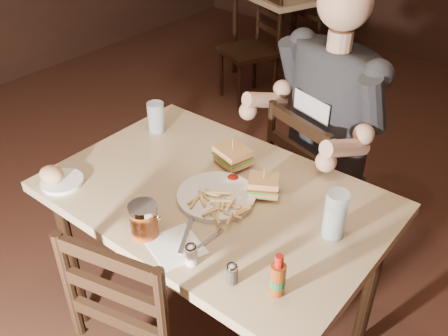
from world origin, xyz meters
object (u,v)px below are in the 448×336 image
Objects in this scene: glass_right at (335,215)px; hot_sauce at (278,275)px; bg_chair_far at (321,9)px; bg_chair_near at (248,51)px; dinner_plate at (216,197)px; side_plate at (62,182)px; diner at (326,97)px; syrup_dispenser at (144,220)px; main_table at (215,211)px; glass_left at (156,117)px; chair_far at (321,190)px.

glass_right is 1.17× the size of hot_sauce.
bg_chair_near is (0.00, -1.10, -0.06)m from bg_chair_far.
bg_chair_near reaches higher than dinner_plate.
glass_right reaches higher than side_plate.
bg_chair_far is 2.77m from diner.
syrup_dispenser is 0.43m from side_plate.
dinner_plate is at bearing -42.87° from main_table.
bg_chair_far is 3.66m from hot_sauce.
glass_left is at bearing 157.95° from dinner_plate.
main_table is at bearing 137.13° from dinner_plate.
syrup_dispenser is (1.22, -2.19, 0.42)m from bg_chair_near.
dinner_plate is (0.02, -0.02, 0.09)m from main_table.
bg_chair_far is at bearing 113.05° from dinner_plate.
glass_right is at bearing 136.05° from chair_far.
bg_chair_far reaches higher than hot_sauce.
chair_far is 5.40× the size of glass_right.
side_plate reaches higher than main_table.
glass_left reaches higher than side_plate.
main_table is 7.95× the size of side_plate.
chair_far reaches higher than bg_chair_near.
glass_left is (0.79, -1.71, 0.43)m from bg_chair_near.
diner is 5.82× the size of glass_right.
glass_right reaches higher than glass_left.
main_table is at bearing 33.48° from side_plate.
dinner_plate reaches higher than main_table.
syrup_dispenser reaches higher than main_table.
main_table is 9.09× the size of glass_left.
chair_far is 1.04m from syrup_dispenser.
diner is 8.19× the size of syrup_dispenser.
side_plate is at bearing 180.00° from syrup_dispenser.
main_table is 0.56m from side_plate.
main_table is at bearing -20.67° from glass_left.
side_plate is (0.00, -0.48, -0.06)m from glass_left.
chair_far is 1.03m from hot_sauce.
bg_chair_far is (-1.26, 2.99, -0.22)m from main_table.
bg_chair_near is 6.29× the size of glass_left.
hot_sauce is at bearing -51.55° from diner.
side_plate is at bearing -157.18° from glass_right.
main_table is 1.45× the size of bg_chair_near.
hot_sauce is at bearing -28.55° from dinner_plate.
hot_sauce reaches higher than dinner_plate.
bg_chair_far reaches higher than side_plate.
main_table is 0.46m from glass_right.
glass_left is at bearing -125.75° from diner.
diner is at bearing 59.24° from side_plate.
diner is 0.92m from syrup_dispenser.
bg_chair_far is 6.26× the size of side_plate.
hot_sauce is 0.46m from syrup_dispenser.
diner reaches higher than main_table.
glass_left is 0.65m from syrup_dispenser.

